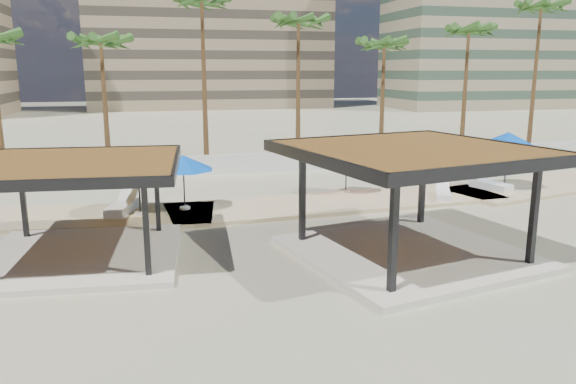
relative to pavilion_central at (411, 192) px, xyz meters
name	(u,v)px	position (x,y,z in m)	size (l,w,h in m)	color
ground	(354,254)	(-1.73, 0.64, -2.25)	(200.00, 200.00, 0.00)	tan
promenade	(336,200)	(0.27, 8.31, -2.19)	(44.45, 7.97, 0.24)	#C6B284
boundary_wall	(261,163)	(-1.73, 16.64, -1.65)	(56.00, 0.30, 1.20)	silver
building_mid	(208,18)	(2.27, 78.64, 12.02)	(38.00, 16.00, 30.40)	#847259
pavilion_central	(411,192)	(0.00, 0.00, 0.00)	(8.78, 8.78, 3.76)	beige
pavilion_west	(77,201)	(-10.74, 2.43, -0.25)	(7.15, 7.15, 3.35)	beige
umbrella_b	(137,158)	(-8.84, 7.29, 0.34)	(3.95, 3.95, 2.80)	beige
umbrella_c	(347,153)	(1.14, 9.39, -0.09)	(2.73, 2.73, 2.29)	beige
umbrella_d	(508,140)	(9.43, 8.25, 0.44)	(3.36, 3.36, 2.92)	beige
umbrella_f	(183,163)	(-6.95, 7.81, 0.00)	(3.32, 3.32, 2.40)	beige
lounger_a	(123,207)	(-9.59, 7.91, -1.84)	(1.47, 2.56, 0.92)	white
lounger_b	(443,194)	(5.21, 6.99, -1.88)	(1.45, 2.09, 0.76)	white
lounger_c	(490,185)	(8.58, 8.21, -1.85)	(1.40, 2.43, 0.88)	white
palm_c	(101,47)	(-10.73, 18.74, 5.24)	(3.00, 3.00, 8.61)	brown
palm_d	(202,9)	(-4.73, 19.54, 7.59)	(3.00, 3.00, 11.12)	brown
palm_e	(298,28)	(1.27, 19.04, 6.55)	(3.00, 3.00, 10.00)	brown
palm_f	(384,49)	(7.27, 19.24, 5.27)	(3.00, 3.00, 8.64)	brown
palm_g	(469,36)	(13.27, 18.84, 6.20)	(3.00, 3.00, 9.63)	brown
palm_h	(541,14)	(19.27, 19.44, 7.84)	(3.00, 3.00, 11.39)	brown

